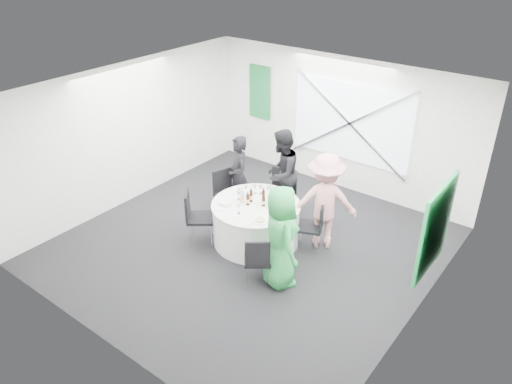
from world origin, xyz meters
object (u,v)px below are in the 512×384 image
Objects in this scene: chair_back at (280,189)px; chair_front_right at (257,258)px; banquet_table at (256,223)px; green_water_bottle at (270,201)px; clear_water_bottle at (242,196)px; person_woman_pink at (325,202)px; chair_front_left at (195,213)px; chair_back_right at (315,223)px; person_man_back_left at (239,176)px; person_man_back at (281,173)px; chair_back_left at (225,190)px; person_woman_green at (280,237)px.

chair_front_right is at bearing -75.36° from chair_back.
green_water_bottle reaches higher than banquet_table.
banquet_table is at bearing 20.35° from clear_water_bottle.
chair_back is 1.31m from person_woman_pink.
banquet_table is 0.89× the size of person_woman_pink.
chair_front_right is at bearing -139.42° from chair_front_left.
banquet_table is 1.64× the size of chair_back.
chair_back_right is at bearing 22.64° from banquet_table.
banquet_table is 1.75× the size of chair_front_right.
chair_back is at bearing 88.55° from clear_water_bottle.
person_woman_pink is (1.87, 0.03, 0.07)m from person_man_back_left.
person_woman_pink is at bearing 32.20° from banquet_table.
person_man_back is at bearing -57.53° from chair_front_left.
person_man_back_left is at bearing -11.54° from chair_back_left.
chair_front_left is at bearing -53.86° from person_man_back_left.
chair_front_left is at bearing 33.88° from person_woman_green.
chair_front_left is 2.26m from person_woman_pink.
person_woman_pink reaches higher than person_man_back.
person_woman_green is (1.87, -1.29, 0.05)m from person_man_back_left.
person_woman_pink reaches higher than person_woman_green.
banquet_table is 1.27m from person_woman_pink.
chair_front_left is at bearing -150.20° from chair_back_left.
person_man_back_left is 1.23m from green_water_bottle.
person_woman_pink reaches higher than chair_back_right.
banquet_table is 1.66× the size of chair_back_left.
banquet_table is 0.56m from clear_water_bottle.
chair_front_left is at bearing -30.90° from person_man_back.
banquet_table is 1.70× the size of chair_back_right.
chair_back is at bearing 101.63° from banquet_table.
chair_back_left is at bearing 160.20° from banquet_table.
chair_back_left reaches higher than banquet_table.
person_woman_pink is at bearing -29.71° from chair_back.
green_water_bottle reaches higher than chair_back_left.
banquet_table is 1.06m from chair_back.
chair_front_right is 0.52× the size of person_man_back.
banquet_table is at bearing -161.18° from green_water_bottle.
person_man_back is at bearing -27.67° from chair_back_left.
person_man_back_left is at bearing -31.35° from person_woman_pink.
clear_water_bottle is at bearing -2.10° from person_woman_pink.
person_man_back is 1.02× the size of person_woman_green.
chair_back is 3.15× the size of clear_water_bottle.
banquet_table is at bearing 0.00° from person_woman_green.
chair_back_left is 0.94× the size of chair_front_left.
green_water_bottle is (1.26, -0.29, 0.32)m from chair_back_left.
green_water_bottle is at bearing -10.71° from person_woman_green.
green_water_bottle is 0.50m from clear_water_bottle.
banquet_table is at bearing -90.00° from chair_back_left.
person_man_back is (-1.19, 0.69, 0.32)m from chair_back_right.
person_woman_pink reaches higher than chair_back_left.
chair_back_left is 1.05m from chair_front_left.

